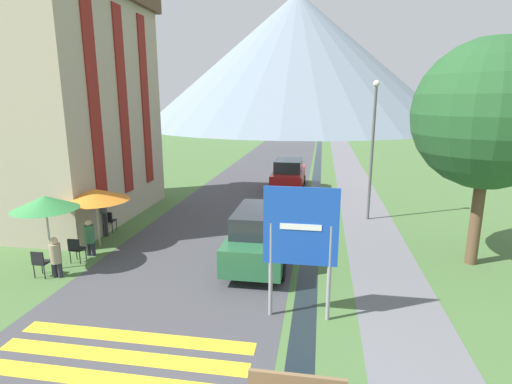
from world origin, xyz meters
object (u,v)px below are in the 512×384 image
cafe_umbrella_middle_orange (95,195)px  person_seated_near (90,236)px  cafe_chair_far_right (109,220)px  person_seated_far (56,255)px  cafe_chair_near_left (76,248)px  cafe_umbrella_front_green (45,203)px  road_sign (300,237)px  hotel_building (66,92)px  cafe_chair_nearest (40,261)px  streetlamp (373,141)px  tree_by_path (490,115)px  parked_car_far (289,174)px  person_standing_terrace (103,211)px  parked_car_near (261,234)px

cafe_umbrella_middle_orange → person_seated_near: 1.51m
cafe_chair_far_right → person_seated_far: bearing=-86.3°
cafe_chair_near_left → person_seated_far: (0.07, -1.08, 0.18)m
cafe_umbrella_front_green → person_seated_far: cafe_umbrella_front_green is taller
road_sign → cafe_chair_near_left: size_ratio=3.87×
hotel_building → cafe_chair_far_right: 5.91m
person_seated_far → cafe_chair_nearest: bearing=-167.6°
cafe_chair_near_left → cafe_umbrella_middle_orange: 2.08m
streetlamp → person_seated_far: bearing=-142.1°
tree_by_path → cafe_chair_near_left: bearing=-170.8°
road_sign → streetlamp: (2.56, 8.78, 1.41)m
parked_car_far → road_sign: bearing=-84.2°
road_sign → person_standing_terrace: (-7.88, 4.78, -1.08)m
parked_car_near → person_standing_terrace: parked_car_near is taller
parked_car_near → person_standing_terrace: bearing=167.5°
cafe_chair_far_right → parked_car_far: bearing=49.5°
cafe_chair_nearest → cafe_chair_near_left: bearing=54.7°
parked_car_far → streetlamp: (4.01, -5.45, 2.59)m
parked_car_near → parked_car_far: 10.88m
cafe_umbrella_middle_orange → streetlamp: 11.34m
person_seated_near → tree_by_path: tree_by_path is taller
tree_by_path → cafe_chair_far_right: bearing=175.7°
road_sign → cafe_chair_far_right: size_ratio=3.87×
parked_car_near → cafe_chair_nearest: bearing=-159.5°
cafe_chair_nearest → person_seated_near: person_seated_near is taller
cafe_chair_far_right → cafe_chair_nearest: 4.25m
cafe_chair_nearest → tree_by_path: 14.18m
tree_by_path → road_sign: bearing=-141.6°
cafe_chair_far_right → cafe_chair_near_left: same height
road_sign → person_seated_near: bearing=158.6°
streetlamp → cafe_chair_far_right: bearing=-161.4°
hotel_building → parked_car_near: size_ratio=2.22×
parked_car_far → tree_by_path: (6.82, -9.98, 3.87)m
road_sign → cafe_umbrella_front_green: 7.98m
parked_car_near → person_seated_far: (-5.85, -2.25, -0.21)m
cafe_chair_far_right → parked_car_near: bearing=-21.1°
cafe_chair_near_left → road_sign: bearing=3.5°
cafe_umbrella_front_green → person_seated_near: 2.00m
hotel_building → person_seated_near: (3.19, -4.22, -4.83)m
cafe_chair_nearest → person_seated_far: size_ratio=0.67×
parked_car_far → person_seated_far: size_ratio=3.58×
cafe_umbrella_front_green → person_seated_near: bearing=65.9°
road_sign → streetlamp: size_ratio=0.55×
parked_car_far → cafe_chair_nearest: bearing=-115.5°
road_sign → parked_car_near: road_sign is taller
person_standing_terrace → streetlamp: (10.44, 4.00, 2.49)m
cafe_umbrella_middle_orange → tree_by_path: (12.82, 0.55, 2.85)m
cafe_umbrella_front_green → person_seated_far: bearing=-43.2°
person_seated_near → tree_by_path: size_ratio=0.18×
person_standing_terrace → cafe_chair_nearest: bearing=-88.3°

